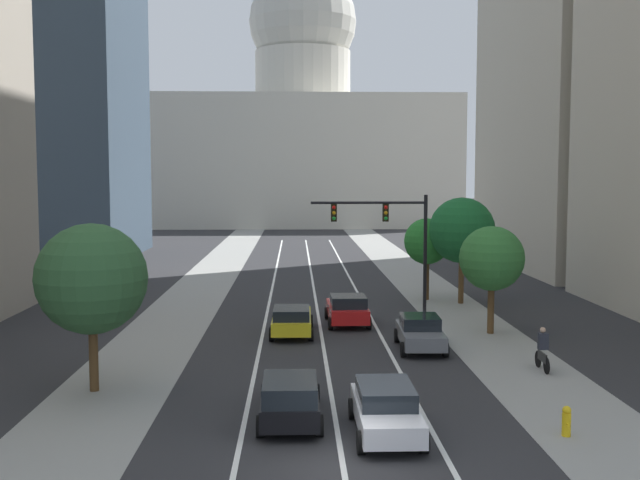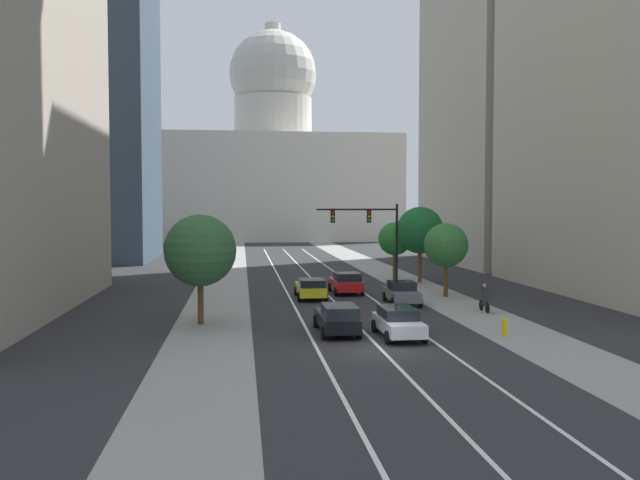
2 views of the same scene
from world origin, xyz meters
The scene contains 19 objects.
ground_plane centered at (0.00, 40.00, 0.00)m, with size 400.00×400.00×0.00m, color #2B2B2D.
sidewalk_left centered at (-7.68, 35.00, 0.01)m, with size 4.11×130.00×0.01m, color gray.
sidewalk_right centered at (7.68, 35.00, 0.01)m, with size 4.11×130.00×0.01m, color gray.
lane_stripe_left centered at (-2.81, 25.00, 0.01)m, with size 0.16×90.00×0.01m, color white.
lane_stripe_center centered at (0.00, 25.00, 0.01)m, with size 0.16×90.00×0.01m, color white.
lane_stripe_right centered at (2.81, 25.00, 0.01)m, with size 0.16×90.00×0.01m, color white.
capitol_building centered at (0.00, 99.64, 14.28)m, with size 46.61×23.14×41.12m.
car_black centered at (-1.41, 3.71, 0.81)m, with size 1.95×4.80×1.57m.
car_red centered at (1.41, 18.82, 0.81)m, with size 2.19×4.20×1.58m.
car_white centered at (1.41, 2.53, 0.78)m, with size 1.96×4.42×1.47m.
car_gray centered at (4.22, 13.29, 0.76)m, with size 2.10×4.19×1.47m.
car_yellow centered at (-1.41, 16.45, 0.75)m, with size 2.09×4.70×1.44m.
traffic_signal_mast centered at (3.97, 21.99, 4.69)m, with size 6.41×0.39×6.56m.
fire_hydrant centered at (6.64, 2.16, 0.46)m, with size 0.26×0.35×0.91m.
cyclist centered at (8.37, 9.49, 0.85)m, with size 0.36×1.70×1.72m.
street_tree_mid_right centered at (8.63, 25.04, 4.37)m, with size 3.90×3.90×6.33m.
street_tree_near_right centered at (8.17, 16.47, 3.63)m, with size 3.11×3.11×5.20m.
street_tree_far_right centered at (6.81, 26.42, 3.59)m, with size 2.81×2.81×5.02m.
street_tree_mid_left centered at (-8.34, 7.29, 3.99)m, with size 3.88×3.88×5.94m.
Camera 1 is at (-1.23, -18.80, 7.54)m, focal length 42.00 mm.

